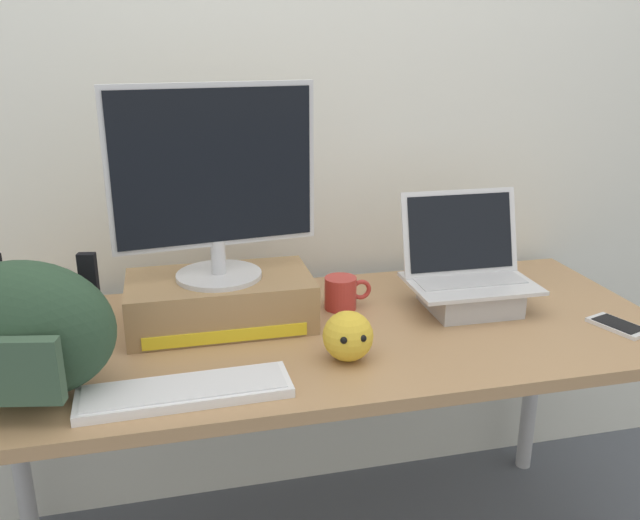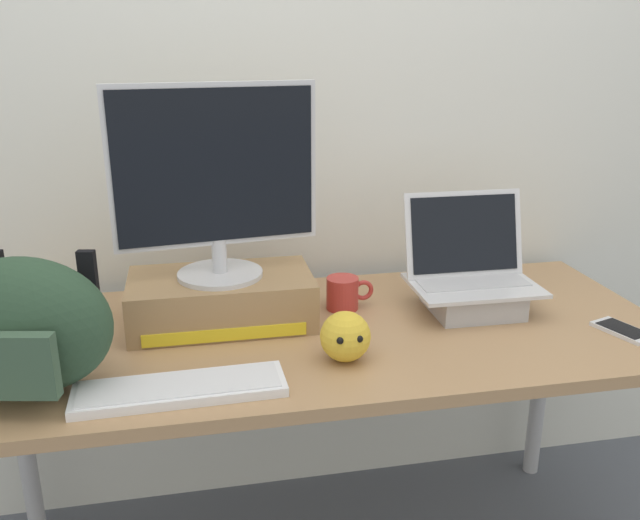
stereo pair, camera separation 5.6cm
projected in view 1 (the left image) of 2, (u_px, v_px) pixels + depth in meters
name	position (u px, v px, depth m)	size (l,w,h in m)	color
back_wall	(282.00, 83.00, 1.88)	(7.00, 0.10, 2.60)	silver
desk	(320.00, 356.00, 1.66)	(1.73, 0.73, 0.74)	#A87F56
toner_box_yellow	(220.00, 301.00, 1.65)	(0.45, 0.26, 0.12)	#9E7A51
desktop_monitor	(214.00, 182.00, 1.55)	(0.49, 0.21, 0.47)	silver
open_laptop	(468.00, 285.00, 1.75)	(0.33, 0.24, 0.30)	#ADADB2
external_keyboard	(185.00, 391.00, 1.33)	(0.43, 0.13, 0.02)	white
messenger_backpack	(24.00, 331.00, 1.29)	(0.39, 0.29, 0.28)	#28422D
coffee_mug	(342.00, 293.00, 1.75)	(0.13, 0.08, 0.09)	#B2332D
cell_phone	(618.00, 326.00, 1.64)	(0.11, 0.15, 0.01)	silver
plush_toy	(348.00, 336.00, 1.47)	(0.11, 0.11, 0.11)	gold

